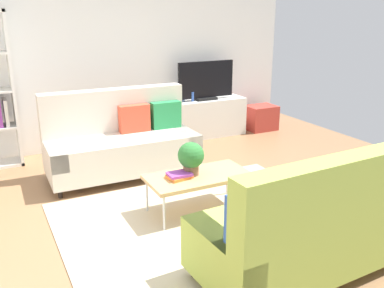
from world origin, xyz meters
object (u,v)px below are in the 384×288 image
object	(u,v)px
couch_beige	(122,142)
bottle_0	(193,97)
tv	(206,81)
table_book_0	(179,177)
couch_green	(312,225)
vase_0	(172,97)
vase_1	(182,96)
tv_console	(205,118)
storage_trunk	(261,118)
potted_plant	(191,157)
coffee_table	(198,177)

from	to	relation	value
couch_beige	bottle_0	xyz separation A→B (m)	(1.55, 1.03, 0.27)
tv	table_book_0	size ratio (longest dim) A/B	4.17
couch_green	vase_0	world-z (taller)	couch_green
tv	vase_1	size ratio (longest dim) A/B	5.41
tv_console	storage_trunk	bearing A→B (deg)	-5.19
couch_green	potted_plant	distance (m)	1.52
tv_console	storage_trunk	distance (m)	1.11
couch_green	bottle_0	world-z (taller)	couch_green
vase_1	tv	bearing A→B (deg)	-9.77
vase_0	coffee_table	bearing A→B (deg)	-108.42
tv_console	potted_plant	world-z (taller)	potted_plant
couch_green	vase_1	xyz separation A→B (m)	(0.73, 3.96, 0.29)
storage_trunk	couch_beige	bearing A→B (deg)	-161.61
coffee_table	bottle_0	bearing A→B (deg)	64.48
potted_plant	vase_1	bearing A→B (deg)	66.49
couch_green	storage_trunk	xyz separation A→B (m)	(2.24, 3.81, -0.23)
tv_console	potted_plant	xyz separation A→B (m)	(-1.49, -2.44, 0.30)
couch_beige	potted_plant	bearing A→B (deg)	103.74
couch_green	tv	distance (m)	4.08
tv	tv_console	bearing A→B (deg)	90.00
coffee_table	vase_0	xyz separation A→B (m)	(0.85, 2.54, 0.34)
couch_beige	coffee_table	distance (m)	1.47
couch_green	tv_console	distance (m)	4.07
couch_beige	storage_trunk	bearing A→B (deg)	-160.77
tv_console	table_book_0	world-z (taller)	tv_console
couch_beige	couch_green	xyz separation A→B (m)	(0.67, -2.84, 0.00)
tv	bottle_0	distance (m)	0.35
couch_beige	vase_0	xyz separation A→B (m)	(1.23, 1.12, 0.28)
potted_plant	couch_beige	bearing A→B (deg)	102.90
bottle_0	tv_console	bearing A→B (deg)	8.86
couch_beige	vase_0	distance (m)	1.68
bottle_0	potted_plant	bearing A→B (deg)	-117.19
couch_green	tv	xyz separation A→B (m)	(1.14, 3.89, 0.51)
storage_trunk	vase_1	bearing A→B (deg)	174.31
vase_1	potted_plant	bearing A→B (deg)	-113.51
tv_console	coffee_table	bearing A→B (deg)	-119.81
coffee_table	couch_green	bearing A→B (deg)	-78.64
bottle_0	couch_green	bearing A→B (deg)	-102.85
storage_trunk	potted_plant	distance (m)	3.52
vase_0	vase_1	distance (m)	0.17
couch_beige	tv_console	bearing A→B (deg)	-148.60
table_book_0	vase_1	distance (m)	2.83
storage_trunk	vase_1	distance (m)	1.60
coffee_table	bottle_0	world-z (taller)	bottle_0
bottle_0	vase_0	bearing A→B (deg)	164.44
coffee_table	tv	bearing A→B (deg)	59.99
tv_console	potted_plant	bearing A→B (deg)	-121.40
coffee_table	potted_plant	world-z (taller)	potted_plant
vase_0	table_book_0	bearing A→B (deg)	-112.79
couch_beige	tv	xyz separation A→B (m)	(1.81, 1.05, 0.51)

